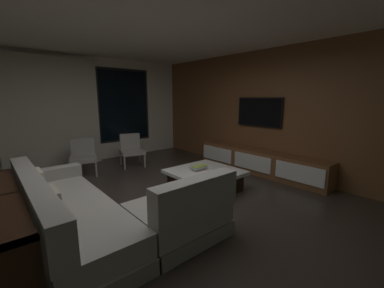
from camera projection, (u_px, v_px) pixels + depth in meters
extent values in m
plane|color=#332B26|center=(155.00, 211.00, 3.62)|extent=(9.20, 9.20, 0.00)
cube|color=silver|center=(75.00, 111.00, 6.09)|extent=(6.60, 0.12, 2.70)
cube|color=black|center=(124.00, 105.00, 6.85)|extent=(1.52, 0.02, 2.02)
cube|color=black|center=(124.00, 106.00, 6.84)|extent=(1.40, 0.03, 1.90)
cube|color=#BCB5A3|center=(52.00, 114.00, 5.61)|extent=(2.10, 0.12, 2.60)
cube|color=brown|center=(272.00, 112.00, 5.33)|extent=(0.12, 7.80, 2.70)
plane|color=silver|center=(148.00, 16.00, 3.11)|extent=(8.20, 8.20, 0.00)
cube|color=gray|center=(73.00, 230.00, 2.95)|extent=(0.90, 2.50, 0.18)
cube|color=#9E9991|center=(72.00, 214.00, 2.91)|extent=(0.86, 2.42, 0.24)
cube|color=#9E9991|center=(34.00, 196.00, 2.62)|extent=(0.20, 2.50, 0.40)
cube|color=#9E9991|center=(49.00, 174.00, 3.72)|extent=(0.90, 0.20, 0.18)
cube|color=gray|center=(177.00, 228.00, 2.98)|extent=(1.10, 0.90, 0.18)
cube|color=#9E9991|center=(177.00, 212.00, 2.94)|extent=(1.07, 0.86, 0.24)
cube|color=#9E9991|center=(196.00, 196.00, 2.62)|extent=(1.10, 0.20, 0.40)
cube|color=beige|center=(38.00, 184.00, 3.12)|extent=(0.10, 0.36, 0.36)
cube|color=#B2A893|center=(53.00, 206.00, 2.48)|extent=(0.10, 0.36, 0.36)
cube|color=black|center=(205.00, 181.00, 4.46)|extent=(1.00, 1.00, 0.30)
cube|color=white|center=(205.00, 172.00, 4.43)|extent=(1.16, 1.16, 0.06)
cube|color=#A97B69|center=(199.00, 169.00, 4.47)|extent=(0.21, 0.16, 0.03)
cube|color=#92A1BB|center=(198.00, 167.00, 4.47)|extent=(0.28, 0.21, 0.03)
cube|color=#98A83F|center=(199.00, 166.00, 4.46)|extent=(0.29, 0.14, 0.02)
cylinder|color=#B2ADA0|center=(145.00, 160.00, 5.86)|extent=(0.04, 0.04, 0.36)
cylinder|color=#B2ADA0|center=(125.00, 162.00, 5.65)|extent=(0.04, 0.04, 0.36)
cylinder|color=#B2ADA0|center=(140.00, 156.00, 6.30)|extent=(0.04, 0.04, 0.36)
cylinder|color=#B2ADA0|center=(121.00, 158.00, 6.10)|extent=(0.04, 0.04, 0.36)
cube|color=#9E9991|center=(132.00, 152.00, 5.94)|extent=(0.67, 0.68, 0.08)
cube|color=#9E9991|center=(130.00, 141.00, 6.11)|extent=(0.49, 0.20, 0.38)
cylinder|color=#B2ADA0|center=(96.00, 169.00, 5.16)|extent=(0.04, 0.04, 0.36)
cylinder|color=#B2ADA0|center=(71.00, 171.00, 4.97)|extent=(0.04, 0.04, 0.36)
cylinder|color=#B2ADA0|center=(96.00, 163.00, 5.61)|extent=(0.04, 0.04, 0.36)
cylinder|color=#B2ADA0|center=(73.00, 165.00, 5.43)|extent=(0.04, 0.04, 0.36)
cube|color=#9E9991|center=(83.00, 159.00, 5.26)|extent=(0.69, 0.70, 0.08)
cube|color=#9E9991|center=(83.00, 147.00, 5.43)|extent=(0.49, 0.22, 0.38)
cube|color=brown|center=(258.00, 162.00, 5.43)|extent=(0.44, 3.10, 0.52)
cube|color=white|center=(299.00, 173.00, 4.50)|extent=(0.02, 0.93, 0.33)
cube|color=white|center=(252.00, 162.00, 5.27)|extent=(0.02, 0.93, 0.33)
cube|color=white|center=(217.00, 154.00, 6.05)|extent=(0.02, 0.93, 0.33)
cube|color=black|center=(293.00, 177.00, 4.79)|extent=(0.33, 0.68, 0.19)
cube|color=#C75367|center=(306.00, 181.00, 4.60)|extent=(0.03, 0.04, 0.18)
cube|color=#719BB3|center=(297.00, 179.00, 4.73)|extent=(0.03, 0.04, 0.17)
cube|color=slate|center=(289.00, 177.00, 4.86)|extent=(0.03, 0.04, 0.16)
cube|color=gray|center=(281.00, 175.00, 4.99)|extent=(0.03, 0.04, 0.16)
cube|color=black|center=(259.00, 112.00, 5.44)|extent=(0.04, 1.12, 0.65)
cube|color=black|center=(259.00, 112.00, 5.44)|extent=(0.05, 1.08, 0.61)
cube|color=black|center=(4.00, 252.00, 2.43)|extent=(0.38, 2.04, 0.03)
cube|color=black|center=(1.00, 232.00, 2.39)|extent=(0.38, 0.03, 0.74)
cube|color=silver|center=(10.00, 288.00, 1.79)|extent=(0.18, 0.04, 0.26)
cube|color=silver|center=(8.00, 272.00, 1.97)|extent=(0.18, 0.04, 0.24)
cube|color=silver|center=(6.00, 258.00, 2.15)|extent=(0.18, 0.04, 0.23)
cube|color=silver|center=(4.00, 246.00, 2.32)|extent=(0.18, 0.04, 0.23)
cube|color=silver|center=(1.00, 236.00, 2.49)|extent=(0.18, 0.04, 0.23)
cube|color=silver|center=(1.00, 227.00, 2.67)|extent=(0.18, 0.04, 0.22)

